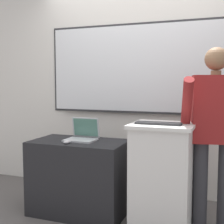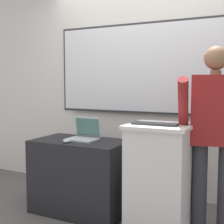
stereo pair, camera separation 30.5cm
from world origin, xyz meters
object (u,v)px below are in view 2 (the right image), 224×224
side_desk (81,176)px  wireless_keyboard (155,124)px  laptop (84,134)px  computer_mouse_by_laptop (67,141)px  lectern_podium (159,179)px  person_presenter (214,128)px

side_desk → wireless_keyboard: 1.04m
laptop → computer_mouse_by_laptop: size_ratio=3.05×
lectern_podium → laptop: (-0.85, 0.13, 0.32)m
laptop → computer_mouse_by_laptop: laptop is taller
side_desk → computer_mouse_by_laptop: size_ratio=9.56×
side_desk → laptop: size_ratio=3.13×
lectern_podium → person_presenter: size_ratio=0.59×
wireless_keyboard → side_desk: bearing=170.9°
lectern_podium → laptop: bearing=171.1°
person_presenter → computer_mouse_by_laptop: person_presenter is taller
lectern_podium → laptop: same height
person_presenter → wireless_keyboard: (-0.45, -0.24, 0.04)m
lectern_podium → wireless_keyboard: 0.50m
wireless_keyboard → computer_mouse_by_laptop: 0.91m
laptop → computer_mouse_by_laptop: bearing=-103.5°
side_desk → person_presenter: size_ratio=0.58×
side_desk → wireless_keyboard: bearing=-9.1°
wireless_keyboard → computer_mouse_by_laptop: (-0.88, -0.03, -0.22)m
side_desk → laptop: laptop is taller
lectern_podium → side_desk: (-0.86, 0.07, -0.11)m
person_presenter → wireless_keyboard: bearing=-163.1°
side_desk → person_presenter: (1.29, 0.11, 0.57)m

